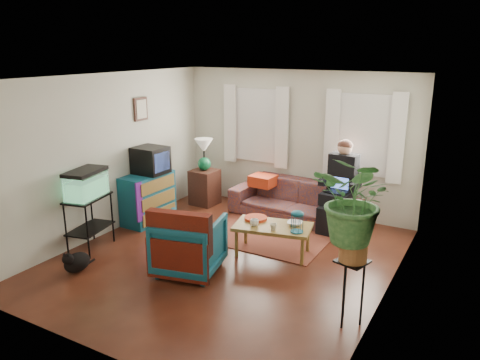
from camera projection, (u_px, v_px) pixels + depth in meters
The scene contains 31 objects.
floor at pixel (227, 259), 6.85m from camera, with size 4.50×5.00×0.01m, color #4F2B14.
ceiling at pixel (225, 78), 6.13m from camera, with size 4.50×5.00×0.01m, color white.
wall_back at pixel (296, 142), 8.58m from camera, with size 4.50×0.01×2.60m, color silver.
wall_front at pixel (89, 234), 4.39m from camera, with size 4.50×0.01×2.60m, color silver.
wall_left at pixel (107, 155), 7.55m from camera, with size 0.01×5.00×2.60m, color silver.
wall_right at pixel (392, 198), 5.42m from camera, with size 0.01×5.00×2.60m, color silver.
window_left at pixel (257, 125), 8.87m from camera, with size 1.08×0.04×1.38m, color white.
window_right at pixel (365, 135), 7.90m from camera, with size 1.08×0.04×1.38m, color white.
curtains_left at pixel (255, 126), 8.81m from camera, with size 1.36×0.06×1.50m, color white.
curtains_right at pixel (363, 136), 7.84m from camera, with size 1.36×0.06×1.50m, color white.
picture_frame at pixel (141, 109), 8.07m from camera, with size 0.04×0.32×0.40m, color #3D2616.
area_rug at pixel (268, 234), 7.73m from camera, with size 2.00×1.60×0.01m, color maroon.
sofa at pixel (295, 194), 8.34m from camera, with size 2.31×0.91×0.90m, color brown.
seated_person at pixel (340, 189), 7.84m from camera, with size 0.58×0.71×1.38m, color black, non-canonical shape.
side_table at pixel (205, 187), 9.14m from camera, with size 0.47×0.47×0.69m, color #412C18.
table_lamp at pixel (204, 155), 8.96m from camera, with size 0.35×0.35×0.63m, color white, non-canonical shape.
dresser at pixel (148, 198), 8.20m from camera, with size 0.48×0.96×0.87m, color navy.
crt_tv at pixel (150, 160), 8.09m from camera, with size 0.53×0.48×0.46m, color black.
aquarium_stand at pixel (90, 223), 7.09m from camera, with size 0.41×0.74×0.83m, color black.
aquarium at pixel (86, 183), 6.92m from camera, with size 0.37×0.67×0.43m, color #7FD899.
black_cat at pixel (77, 260), 6.40m from camera, with size 0.26×0.41×0.35m, color black.
armchair at pixel (189, 242), 6.36m from camera, with size 0.84×0.79×0.86m, color #105763.
serape_throw at pixel (179, 239), 6.01m from camera, with size 0.87×0.20×0.71m, color #9E0A0A.
coffee_table at pixel (273, 240), 6.93m from camera, with size 1.12×0.61×0.46m, color olive.
cup_a at pixel (254, 223), 6.84m from camera, with size 0.13×0.13×0.10m, color white.
cup_b at pixel (273, 227), 6.68m from camera, with size 0.10×0.10×0.10m, color beige.
bowl at pixel (295, 223), 6.87m from camera, with size 0.22×0.22×0.05m, color white.
snack_tray at pixel (256, 218), 7.09m from camera, with size 0.35×0.35×0.04m, color #B21414.
birdcage at pixel (297, 221), 6.57m from camera, with size 0.18×0.18×0.33m, color #115B6B, non-canonical shape.
plant_stand at pixel (350, 292), 5.15m from camera, with size 0.33×0.33×0.77m, color black.
potted_plant at pixel (356, 214), 4.90m from camera, with size 0.88×0.76×0.98m, color #599947.
Camera 1 is at (3.25, -5.36, 3.00)m, focal length 35.00 mm.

